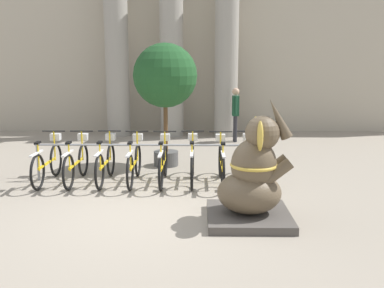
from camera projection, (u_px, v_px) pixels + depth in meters
name	position (u px, v px, depth m)	size (l,w,h in m)	color
ground_plane	(143.00, 213.00, 6.92)	(60.00, 60.00, 0.00)	gray
building_facade	(173.00, 45.00, 14.81)	(20.00, 0.20, 6.00)	#B2A893
column_left	(117.00, 56.00, 13.93)	(0.96, 0.96, 5.16)	gray
column_middle	(172.00, 56.00, 13.90)	(0.96, 0.96, 5.16)	gray
column_right	(226.00, 56.00, 13.87)	(0.96, 0.96, 5.16)	gray
bike_rack	(149.00, 151.00, 8.72)	(4.71, 0.05, 0.77)	gray
bicycle_0	(48.00, 162.00, 8.67)	(0.48, 1.76, 0.99)	black
bicycle_1	(77.00, 162.00, 8.67)	(0.48, 1.76, 0.99)	black
bicycle_2	(106.00, 162.00, 8.69)	(0.48, 1.76, 0.99)	black
bicycle_3	(134.00, 163.00, 8.65)	(0.48, 1.76, 0.99)	black
bicycle_4	(163.00, 163.00, 8.62)	(0.48, 1.76, 0.99)	black
bicycle_5	(192.00, 162.00, 8.66)	(0.48, 1.76, 0.99)	black
bicycle_6	(221.00, 163.00, 8.59)	(0.48, 1.76, 0.99)	black
bicycle_7	(250.00, 163.00, 8.65)	(0.48, 1.76, 0.99)	black
elephant_statue	(253.00, 180.00, 6.49)	(1.27, 1.27, 1.91)	#4C4742
person_pedestrian	(235.00, 110.00, 13.07)	(0.22, 0.47, 1.65)	#28282D
potted_tree	(165.00, 79.00, 9.77)	(1.47, 1.47, 2.85)	#4C4C4C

